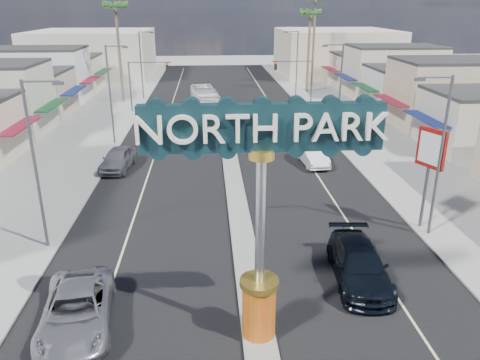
{
  "coord_description": "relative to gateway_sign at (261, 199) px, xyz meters",
  "views": [
    {
      "loc": [
        -1.78,
        -13.08,
        12.35
      ],
      "look_at": [
        -0.24,
        9.12,
        3.96
      ],
      "focal_mm": 35.0,
      "sensor_mm": 36.0,
      "label": 1
    }
  ],
  "objects": [
    {
      "name": "ground",
      "position": [
        0.0,
        28.02,
        -5.93
      ],
      "size": [
        160.0,
        160.0,
        0.0
      ],
      "primitive_type": "plane",
      "color": "gray",
      "rests_on": "ground"
    },
    {
      "name": "road",
      "position": [
        0.0,
        28.02,
        -5.92
      ],
      "size": [
        20.0,
        120.0,
        0.01
      ],
      "primitive_type": "cube",
      "color": "black",
      "rests_on": "ground"
    },
    {
      "name": "median_island",
      "position": [
        0.0,
        12.02,
        -5.85
      ],
      "size": [
        1.3,
        30.0,
        0.16
      ],
      "primitive_type": "cube",
      "color": "gray",
      "rests_on": "ground"
    },
    {
      "name": "sidewalk_left",
      "position": [
        -14.0,
        28.02,
        -5.87
      ],
      "size": [
        8.0,
        120.0,
        0.12
      ],
      "primitive_type": "cube",
      "color": "gray",
      "rests_on": "ground"
    },
    {
      "name": "sidewalk_right",
      "position": [
        14.0,
        28.02,
        -5.87
      ],
      "size": [
        8.0,
        120.0,
        0.12
      ],
      "primitive_type": "cube",
      "color": "gray",
      "rests_on": "ground"
    },
    {
      "name": "storefront_row_left",
      "position": [
        -24.0,
        41.02,
        -2.93
      ],
      "size": [
        12.0,
        42.0,
        6.0
      ],
      "primitive_type": "cube",
      "color": "beige",
      "rests_on": "ground"
    },
    {
      "name": "storefront_row_right",
      "position": [
        24.0,
        41.02,
        -2.93
      ],
      "size": [
        12.0,
        42.0,
        6.0
      ],
      "primitive_type": "cube",
      "color": "#B7B29E",
      "rests_on": "ground"
    },
    {
      "name": "backdrop_far_left",
      "position": [
        -22.0,
        73.02,
        -1.93
      ],
      "size": [
        20.0,
        20.0,
        8.0
      ],
      "primitive_type": "cube",
      "color": "#B7B29E",
      "rests_on": "ground"
    },
    {
      "name": "backdrop_far_right",
      "position": [
        22.0,
        73.02,
        -1.93
      ],
      "size": [
        20.0,
        20.0,
        8.0
      ],
      "primitive_type": "cube",
      "color": "beige",
      "rests_on": "ground"
    },
    {
      "name": "gateway_sign",
      "position": [
        0.0,
        0.0,
        0.0
      ],
      "size": [
        8.2,
        1.5,
        9.15
      ],
      "color": "red",
      "rests_on": "median_island"
    },
    {
      "name": "traffic_signal_left",
      "position": [
        -9.18,
        42.02,
        -1.65
      ],
      "size": [
        5.09,
        0.45,
        6.0
      ],
      "color": "#47474C",
      "rests_on": "ground"
    },
    {
      "name": "traffic_signal_right",
      "position": [
        9.18,
        42.02,
        -1.65
      ],
      "size": [
        5.09,
        0.45,
        6.0
      ],
      "color": "#47474C",
      "rests_on": "ground"
    },
    {
      "name": "streetlight_l_near",
      "position": [
        -10.43,
        8.02,
        -0.86
      ],
      "size": [
        2.03,
        0.22,
        9.0
      ],
      "color": "#47474C",
      "rests_on": "ground"
    },
    {
      "name": "streetlight_l_mid",
      "position": [
        -10.43,
        28.02,
        -0.86
      ],
      "size": [
        2.03,
        0.22,
        9.0
      ],
      "color": "#47474C",
      "rests_on": "ground"
    },
    {
      "name": "streetlight_l_far",
      "position": [
        -10.43,
        50.02,
        -0.86
      ],
      "size": [
        2.03,
        0.22,
        9.0
      ],
      "color": "#47474C",
      "rests_on": "ground"
    },
    {
      "name": "streetlight_r_near",
      "position": [
        10.43,
        8.02,
        -0.86
      ],
      "size": [
        2.03,
        0.22,
        9.0
      ],
      "color": "#47474C",
      "rests_on": "ground"
    },
    {
      "name": "streetlight_r_mid",
      "position": [
        10.43,
        28.02,
        -0.86
      ],
      "size": [
        2.03,
        0.22,
        9.0
      ],
      "color": "#47474C",
      "rests_on": "ground"
    },
    {
      "name": "streetlight_r_far",
      "position": [
        10.43,
        50.02,
        -0.86
      ],
      "size": [
        2.03,
        0.22,
        9.0
      ],
      "color": "#47474C",
      "rests_on": "ground"
    },
    {
      "name": "palm_left_far",
      "position": [
        -13.0,
        48.02,
        5.57
      ],
      "size": [
        2.6,
        2.6,
        13.1
      ],
      "color": "brown",
      "rests_on": "ground"
    },
    {
      "name": "palm_right_mid",
      "position": [
        13.0,
        54.02,
        4.67
      ],
      "size": [
        2.6,
        2.6,
        12.1
      ],
      "color": "brown",
      "rests_on": "ground"
    },
    {
      "name": "palm_right_far",
      "position": [
        15.0,
        60.02,
        6.46
      ],
      "size": [
        2.6,
        2.6,
        14.1
      ],
      "color": "brown",
      "rests_on": "ground"
    },
    {
      "name": "suv_left",
      "position": [
        -7.25,
        1.1,
        -5.11
      ],
      "size": [
        3.42,
        6.15,
        1.63
      ],
      "primitive_type": "imported",
      "rotation": [
        0.0,
        0.0,
        0.13
      ],
      "color": "#AFAEB3",
      "rests_on": "ground"
    },
    {
      "name": "suv_right",
      "position": [
        5.16,
        3.71,
        -5.08
      ],
      "size": [
        2.86,
        6.05,
        1.7
      ],
      "primitive_type": "imported",
      "rotation": [
        0.0,
        0.0,
        -0.08
      ],
      "color": "black",
      "rests_on": "ground"
    },
    {
      "name": "car_parked_left",
      "position": [
        -9.0,
        20.79,
        -5.07
      ],
      "size": [
        2.67,
        5.25,
        1.71
      ],
      "primitive_type": "imported",
      "rotation": [
        0.0,
        0.0,
        -0.13
      ],
      "color": "slate",
      "rests_on": "ground"
    },
    {
      "name": "car_parked_right",
      "position": [
        6.66,
        20.98,
        -5.14
      ],
      "size": [
        2.09,
        4.91,
        1.58
      ],
      "primitive_type": "imported",
      "rotation": [
        0.0,
        0.0,
        0.09
      ],
      "color": "silver",
      "rests_on": "ground"
    },
    {
      "name": "city_bus",
      "position": [
        -2.0,
        38.67,
        -4.33
      ],
      "size": [
        3.88,
        11.7,
        3.2
      ],
      "primitive_type": "imported",
      "rotation": [
        0.0,
        0.0,
        0.11
      ],
      "color": "white",
      "rests_on": "ground"
    },
    {
      "name": "bank_pylon_sign",
      "position": [
        10.49,
        8.92,
        -1.37
      ],
      "size": [
        0.93,
        1.78,
        5.86
      ],
      "rotation": [
        0.0,
        0.0,
        0.4
      ],
      "color": "#47474C",
      "rests_on": "sidewalk_right"
    }
  ]
}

